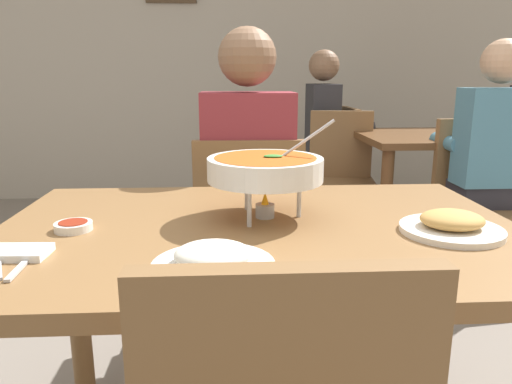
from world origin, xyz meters
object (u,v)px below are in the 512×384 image
Objects in this scene: dining_table_main at (259,267)px; chair_bg_right at (478,191)px; diner_main at (247,174)px; sauce_dish at (73,226)px; chair_bg_corner at (341,171)px; dining_table_far at (438,156)px; chair_bg_middle at (334,160)px; chair_diner_main at (248,232)px; rice_plate at (213,260)px; curry_bowl at (265,169)px; appetizer_plate at (452,225)px; patron_bg_middle at (327,129)px; patron_bg_right at (489,150)px.

dining_table_main is 1.45× the size of chair_bg_right.
sauce_dish is at bearing -120.48° from diner_main.
diner_main is 1.40m from chair_bg_corner.
dining_table_far is 0.79m from chair_bg_middle.
dining_table_main is 0.74m from chair_diner_main.
chair_bg_middle reaches higher than sauce_dish.
dining_table_main is 2.22m from dining_table_far.
dining_table_far is (1.37, 2.10, -0.16)m from rice_plate.
chair_bg_middle is (0.72, 2.37, -0.15)m from dining_table_main.
chair_diner_main is at bearing -90.00° from diner_main.
rice_plate is 0.24× the size of dining_table_far.
chair_bg_corner is at bearing 70.93° from curry_bowl.
curry_bowl is 3.69× the size of sauce_dish.
chair_bg_corner is at bearing 83.86° from appetizer_plate.
rice_plate is 2.39m from chair_bg_corner.
chair_bg_middle is 0.24m from patron_bg_middle.
rice_plate is 0.27× the size of chair_bg_right.
chair_diner_main is 1.00× the size of chair_bg_corner.
chair_bg_middle is at bearing 83.95° from chair_bg_corner.
dining_table_main is 1.45× the size of chair_bg_corner.
dining_table_far is at bearing 66.92° from appetizer_plate.
rice_plate is at bearing -123.14° from dining_table_far.
curry_bowl is at bearing -125.38° from dining_table_far.
curry_bowl is at bearing 74.65° from dining_table_main.
curry_bowl is 0.25× the size of patron_bg_middle.
appetizer_plate is 2.67× the size of sauce_dish.
rice_plate is at bearing -95.92° from diner_main.
chair_bg_corner is (-0.62, 0.61, 0.00)m from chair_bg_right.
dining_table_main is at bearing -124.73° from dining_table_far.
appetizer_plate is (0.56, 0.19, 0.00)m from rice_plate.
sauce_dish is (-0.45, -0.74, 0.27)m from chair_diner_main.
patron_bg_right reaches higher than sauce_dish.
chair_bg_right is (1.29, 0.59, -0.24)m from diner_main.
chair_bg_middle is (0.26, 2.46, -0.28)m from appetizer_plate.
patron_bg_right reaches higher than curry_bowl.
patron_bg_right is at bearing 22.44° from diner_main.
diner_main is at bearing 90.00° from dining_table_main.
diner_main reaches higher than appetizer_plate.
dining_table_main and dining_table_far have the same top height.
dining_table_main is 1.00× the size of diner_main.
appetizer_plate is 0.91m from sauce_dish.
curry_bowl is 1.85m from chair_bg_right.
chair_diner_main is 1.44m from chair_bg_right.
chair_bg_middle is at bearing 135.15° from dining_table_far.
patron_bg_middle is at bearing 138.61° from dining_table_far.
patron_bg_right is at bearing 43.67° from curry_bowl.
chair_bg_middle is at bearing 119.34° from chair_bg_right.
patron_bg_right is (1.30, 0.57, 0.24)m from chair_diner_main.
chair_bg_middle is 1.00× the size of chair_bg_corner.
sauce_dish is 2.29m from chair_bg_corner.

